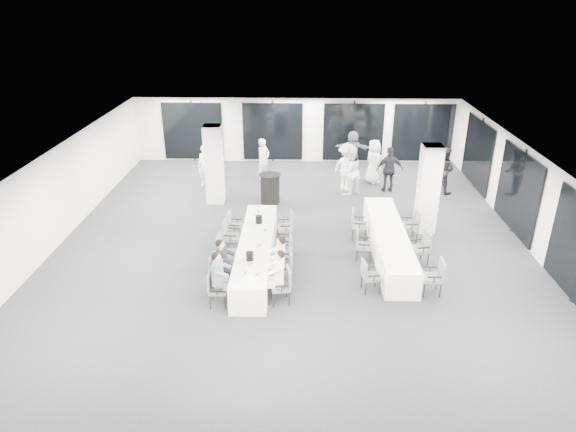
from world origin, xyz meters
The scene contains 43 objects.
room centered at (0.89, 1.11, 1.39)m, with size 14.04×16.04×2.84m.
column_left centered at (-2.80, 3.20, 1.40)m, with size 0.60×0.60×2.80m, color silver.
column_right centered at (4.20, 1.00, 1.40)m, with size 0.60×0.60×2.80m, color silver.
banquet_table_main centered at (-0.96, -1.39, 0.38)m, with size 0.90×5.00×0.75m, color white.
banquet_table_side centered at (2.82, -0.62, 0.38)m, with size 0.90×5.00×0.75m, color white.
cocktail_table centered at (-0.84, 3.14, 0.55)m, with size 0.78×0.78×1.08m.
chair_main_left_near centered at (-1.78, -3.39, 0.49)m, with size 0.45×0.50×0.86m.
chair_main_left_second centered at (-1.79, -2.72, 0.57)m, with size 0.55×0.60×0.99m.
chair_main_left_mid centered at (-1.80, -1.67, 0.58)m, with size 0.55×0.60×1.02m.
chair_main_left_fourth centered at (-1.79, -0.63, 0.56)m, with size 0.54×0.59×0.98m.
chair_main_left_far centered at (-1.79, 0.16, 0.51)m, with size 0.48×0.53×0.89m.
chair_main_right_near centered at (-0.13, -3.23, 0.52)m, with size 0.55×0.58×0.92m.
chair_main_right_second centered at (-0.12, -2.53, 0.59)m, with size 0.56×0.62×1.04m.
chair_main_right_mid centered at (-0.12, -1.70, 0.57)m, with size 0.55×0.60×1.00m.
chair_main_right_fourth centered at (-0.13, -0.88, 0.52)m, with size 0.48×0.53×0.91m.
chair_main_right_far centered at (-0.13, 0.11, 0.54)m, with size 0.55×0.59×0.94m.
chair_side_left_near centered at (1.99, -2.68, 0.49)m, with size 0.51×0.54×0.87m.
chair_side_left_mid centered at (1.99, -0.98, 0.50)m, with size 0.50×0.54×0.88m.
chair_side_left_far centered at (1.99, 0.35, 0.53)m, with size 0.51×0.56×0.94m.
chair_side_right_near centered at (3.65, -2.74, 0.54)m, with size 0.49×0.55×0.95m.
chair_side_right_mid centered at (3.65, -1.17, 0.54)m, with size 0.58×0.61×0.95m.
chair_side_right_far centered at (3.65, 0.29, 0.56)m, with size 0.53×0.58×0.98m.
seated_guest_a centered at (-1.63, -3.39, 0.81)m, with size 0.50×0.38×1.44m.
seated_guest_b centered at (-1.63, -2.73, 0.81)m, with size 0.50×0.38×1.44m.
seated_guest_c centered at (-0.29, -3.25, 0.81)m, with size 0.50×0.38×1.44m.
seated_guest_d centered at (-0.29, -2.54, 0.81)m, with size 0.50×0.38×1.44m.
standing_guest_a centered at (-1.25, 5.66, 0.94)m, with size 0.68×0.55×1.87m, color white.
standing_guest_b centered at (2.07, 4.04, 1.04)m, with size 1.01×0.61×2.09m, color white.
standing_guest_c centered at (1.98, 4.49, 1.03)m, with size 1.34×0.68×2.07m, color white.
standing_guest_d centered at (3.56, 4.38, 0.99)m, with size 1.16×0.65×1.97m, color black.
standing_guest_e centered at (3.09, 5.34, 0.98)m, with size 0.95×0.58×1.97m, color white.
standing_guest_f centered at (2.43, 7.20, 0.91)m, with size 1.68×0.64×1.83m, color slate.
standing_guest_g centered at (-3.43, 4.79, 0.92)m, with size 0.67×0.54×1.85m, color white.
standing_guest_h centered at (5.57, 4.39, 0.99)m, with size 0.96×0.58×1.99m, color black.
ice_bucket_near centered at (-1.01, -2.50, 0.86)m, with size 0.20×0.20×0.22m, color black.
ice_bucket_far centered at (-0.96, -0.24, 0.87)m, with size 0.20×0.20×0.23m, color black.
water_bottle_a centered at (-1.04, -3.22, 0.85)m, with size 0.06×0.06×0.20m, color silver.
water_bottle_b centered at (-0.73, -0.86, 0.85)m, with size 0.06×0.06×0.20m, color silver.
water_bottle_c centered at (-1.03, 0.44, 0.87)m, with size 0.07×0.07×0.23m, color silver.
plate_a centered at (-0.97, -2.70, 0.76)m, with size 0.21×0.21×0.03m.
plate_b centered at (-0.77, -3.23, 0.76)m, with size 0.20×0.20×0.03m.
plate_c centered at (-0.84, -1.71, 0.76)m, with size 0.18×0.18×0.03m.
wine_glass centered at (-0.66, -3.57, 0.91)m, with size 0.08×0.08×0.21m.
Camera 1 is at (0.28, -13.92, 7.09)m, focal length 32.00 mm.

